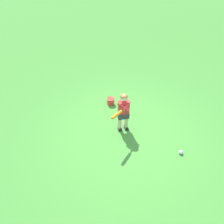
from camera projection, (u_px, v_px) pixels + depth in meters
name	position (u px, v px, depth m)	size (l,w,h in m)	color
ground_plane	(126.00, 133.00, 6.05)	(40.00, 40.00, 0.00)	#479338
child_batter	(123.00, 110.00, 5.72)	(0.77, 0.34, 1.08)	#232328
play_ball_by_bucket	(181.00, 152.00, 5.54)	(0.10, 0.10, 0.10)	white
toy_bucket	(111.00, 101.00, 6.85)	(0.22, 0.22, 0.19)	red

